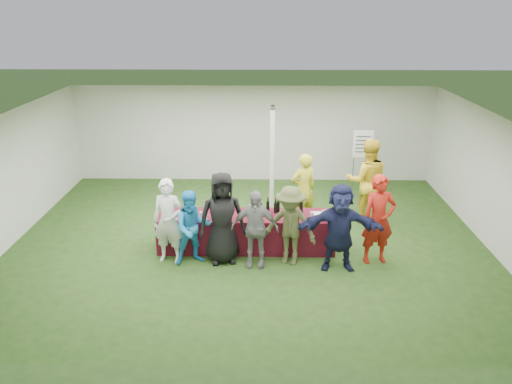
{
  "coord_description": "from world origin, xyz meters",
  "views": [
    {
      "loc": [
        0.33,
        -9.7,
        4.77
      ],
      "look_at": [
        0.16,
        -0.36,
        1.25
      ],
      "focal_mm": 35.0,
      "sensor_mm": 36.0,
      "label": 1
    }
  ],
  "objects_px": {
    "customer_0": "(168,221)",
    "customer_3": "(255,229)",
    "serving_table": "(246,232)",
    "staff_pourer": "(303,190)",
    "customer_1": "(193,228)",
    "customer_4": "(290,226)",
    "wine_list_sign": "(362,149)",
    "customer_6": "(379,220)",
    "customer_5": "(340,227)",
    "customer_2": "(222,218)",
    "staff_back": "(367,181)",
    "dump_bucket": "(327,216)"
  },
  "relations": [
    {
      "from": "customer_1",
      "to": "customer_4",
      "type": "height_order",
      "value": "customer_4"
    },
    {
      "from": "customer_0",
      "to": "customer_5",
      "type": "height_order",
      "value": "customer_5"
    },
    {
      "from": "serving_table",
      "to": "customer_4",
      "type": "distance_m",
      "value": 1.15
    },
    {
      "from": "serving_table",
      "to": "staff_pourer",
      "type": "relative_size",
      "value": 2.14
    },
    {
      "from": "dump_bucket",
      "to": "customer_5",
      "type": "distance_m",
      "value": 0.61
    },
    {
      "from": "dump_bucket",
      "to": "staff_back",
      "type": "xyz_separation_m",
      "value": [
        1.09,
        1.71,
        0.14
      ]
    },
    {
      "from": "dump_bucket",
      "to": "staff_back",
      "type": "height_order",
      "value": "staff_back"
    },
    {
      "from": "customer_1",
      "to": "customer_5",
      "type": "xyz_separation_m",
      "value": [
        2.79,
        -0.18,
        0.11
      ]
    },
    {
      "from": "staff_pourer",
      "to": "customer_0",
      "type": "distance_m",
      "value": 3.28
    },
    {
      "from": "dump_bucket",
      "to": "customer_6",
      "type": "xyz_separation_m",
      "value": [
        0.95,
        -0.3,
        0.06
      ]
    },
    {
      "from": "customer_3",
      "to": "customer_4",
      "type": "relative_size",
      "value": 0.97
    },
    {
      "from": "wine_list_sign",
      "to": "staff_back",
      "type": "distance_m",
      "value": 1.52
    },
    {
      "from": "customer_6",
      "to": "customer_2",
      "type": "bearing_deg",
      "value": 170.1
    },
    {
      "from": "customer_1",
      "to": "customer_4",
      "type": "relative_size",
      "value": 0.94
    },
    {
      "from": "wine_list_sign",
      "to": "customer_2",
      "type": "height_order",
      "value": "customer_2"
    },
    {
      "from": "customer_0",
      "to": "customer_2",
      "type": "xyz_separation_m",
      "value": [
        1.04,
        0.03,
        0.07
      ]
    },
    {
      "from": "customer_1",
      "to": "customer_6",
      "type": "xyz_separation_m",
      "value": [
        3.58,
        0.11,
        0.15
      ]
    },
    {
      "from": "customer_0",
      "to": "customer_5",
      "type": "distance_m",
      "value": 3.27
    },
    {
      "from": "customer_0",
      "to": "customer_5",
      "type": "relative_size",
      "value": 0.99
    },
    {
      "from": "serving_table",
      "to": "customer_1",
      "type": "xyz_separation_m",
      "value": [
        -1.01,
        -0.63,
        0.37
      ]
    },
    {
      "from": "customer_6",
      "to": "customer_1",
      "type": "bearing_deg",
      "value": 171.54
    },
    {
      "from": "customer_0",
      "to": "customer_5",
      "type": "xyz_separation_m",
      "value": [
        3.27,
        -0.24,
        0.01
      ]
    },
    {
      "from": "staff_pourer",
      "to": "customer_1",
      "type": "bearing_deg",
      "value": 15.36
    },
    {
      "from": "staff_pourer",
      "to": "customer_2",
      "type": "bearing_deg",
      "value": 22.16
    },
    {
      "from": "customer_1",
      "to": "staff_back",
      "type": "bearing_deg",
      "value": 9.78
    },
    {
      "from": "staff_pourer",
      "to": "customer_6",
      "type": "bearing_deg",
      "value": 102.12
    },
    {
      "from": "dump_bucket",
      "to": "customer_3",
      "type": "relative_size",
      "value": 0.17
    },
    {
      "from": "staff_back",
      "to": "customer_0",
      "type": "bearing_deg",
      "value": 27.13
    },
    {
      "from": "serving_table",
      "to": "customer_4",
      "type": "xyz_separation_m",
      "value": [
        0.87,
        -0.62,
        0.42
      ]
    },
    {
      "from": "wine_list_sign",
      "to": "customer_0",
      "type": "distance_m",
      "value": 5.62
    },
    {
      "from": "dump_bucket",
      "to": "customer_0",
      "type": "bearing_deg",
      "value": -173.6
    },
    {
      "from": "staff_pourer",
      "to": "customer_4",
      "type": "distance_m",
      "value": 1.91
    },
    {
      "from": "staff_back",
      "to": "customer_5",
      "type": "xyz_separation_m",
      "value": [
        -0.93,
        -2.3,
        -0.13
      ]
    },
    {
      "from": "customer_0",
      "to": "customer_3",
      "type": "xyz_separation_m",
      "value": [
        1.67,
        -0.15,
        -0.08
      ]
    },
    {
      "from": "serving_table",
      "to": "staff_pourer",
      "type": "height_order",
      "value": "staff_pourer"
    },
    {
      "from": "customer_2",
      "to": "customer_1",
      "type": "bearing_deg",
      "value": 178.07
    },
    {
      "from": "serving_table",
      "to": "customer_0",
      "type": "height_order",
      "value": "customer_0"
    },
    {
      "from": "customer_4",
      "to": "staff_back",
      "type": "bearing_deg",
      "value": 68.86
    },
    {
      "from": "wine_list_sign",
      "to": "customer_4",
      "type": "bearing_deg",
      "value": -119.04
    },
    {
      "from": "customer_0",
      "to": "customer_1",
      "type": "height_order",
      "value": "customer_0"
    },
    {
      "from": "customer_4",
      "to": "customer_3",
      "type": "bearing_deg",
      "value": -151.75
    },
    {
      "from": "customer_3",
      "to": "customer_5",
      "type": "relative_size",
      "value": 0.9
    },
    {
      "from": "customer_6",
      "to": "customer_5",
      "type": "bearing_deg",
      "value": -169.97
    },
    {
      "from": "customer_0",
      "to": "customer_3",
      "type": "height_order",
      "value": "customer_0"
    },
    {
      "from": "wine_list_sign",
      "to": "customer_6",
      "type": "distance_m",
      "value": 3.52
    },
    {
      "from": "customer_3",
      "to": "wine_list_sign",
      "type": "bearing_deg",
      "value": 57.33
    },
    {
      "from": "customer_2",
      "to": "customer_5",
      "type": "relative_size",
      "value": 1.07
    },
    {
      "from": "wine_list_sign",
      "to": "customer_4",
      "type": "height_order",
      "value": "wine_list_sign"
    },
    {
      "from": "customer_5",
      "to": "customer_3",
      "type": "bearing_deg",
      "value": 177.51
    },
    {
      "from": "dump_bucket",
      "to": "customer_2",
      "type": "xyz_separation_m",
      "value": [
        -2.07,
        -0.32,
        0.07
      ]
    }
  ]
}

